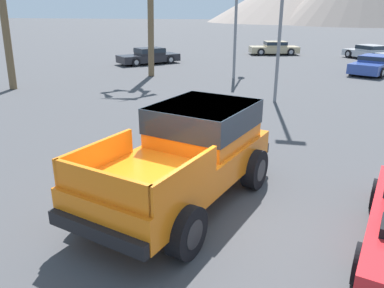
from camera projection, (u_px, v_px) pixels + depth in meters
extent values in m
plane|color=#424244|center=(197.00, 210.00, 7.58)|extent=(320.00, 320.00, 0.00)
cube|color=orange|center=(181.00, 168.00, 7.60)|extent=(3.34, 5.12, 0.59)
cube|color=orange|center=(204.00, 123.00, 8.12)|extent=(2.38, 2.54, 0.84)
cube|color=#1E2833|center=(204.00, 116.00, 8.07)|extent=(2.43, 2.60, 0.53)
cube|color=orange|center=(97.00, 155.00, 6.80)|extent=(0.65, 1.83, 0.48)
cube|color=orange|center=(187.00, 178.00, 5.88)|extent=(0.65, 1.83, 0.48)
cube|color=orange|center=(101.00, 186.00, 5.61)|extent=(1.85, 0.66, 0.48)
cube|color=black|center=(231.00, 142.00, 9.61)|extent=(1.91, 0.75, 0.24)
cube|color=black|center=(96.00, 232.00, 5.70)|extent=(1.91, 0.75, 0.24)
cylinder|color=black|center=(178.00, 152.00, 9.40)|extent=(0.57, 0.95, 0.89)
cylinder|color=#232326|center=(178.00, 152.00, 9.40)|extent=(0.47, 0.57, 0.49)
cylinder|color=black|center=(255.00, 169.00, 8.41)|extent=(0.57, 0.95, 0.89)
cylinder|color=#232326|center=(255.00, 169.00, 8.41)|extent=(0.47, 0.57, 0.49)
cylinder|color=black|center=(93.00, 201.00, 7.02)|extent=(0.57, 0.95, 0.89)
cylinder|color=#232326|center=(93.00, 201.00, 7.02)|extent=(0.47, 0.57, 0.49)
cylinder|color=black|center=(186.00, 232.00, 6.03)|extent=(0.57, 0.95, 0.89)
cylinder|color=#232326|center=(186.00, 232.00, 6.03)|extent=(0.47, 0.57, 0.49)
cylinder|color=black|center=(377.00, 195.00, 7.53)|extent=(0.39, 0.67, 0.63)
cylinder|color=#9E9EA3|center=(377.00, 195.00, 7.53)|extent=(0.32, 0.40, 0.35)
cylinder|color=black|center=(362.00, 265.00, 5.46)|extent=(0.39, 0.67, 0.63)
cylinder|color=#9E9EA3|center=(362.00, 265.00, 5.46)|extent=(0.32, 0.40, 0.35)
cube|color=#334C9E|center=(374.00, 66.00, 23.56)|extent=(3.67, 4.75, 0.59)
cube|color=#334C9E|center=(376.00, 58.00, 23.47)|extent=(2.27, 2.38, 0.38)
cube|color=#1E2833|center=(376.00, 58.00, 23.45)|extent=(2.31, 2.43, 0.23)
cylinder|color=black|center=(381.00, 73.00, 22.10)|extent=(0.49, 0.66, 0.63)
cylinder|color=#9E9EA3|center=(381.00, 73.00, 22.10)|extent=(0.37, 0.42, 0.35)
cylinder|color=black|center=(352.00, 70.00, 23.17)|extent=(0.49, 0.66, 0.63)
cylinder|color=#9E9EA3|center=(352.00, 70.00, 23.17)|extent=(0.37, 0.42, 0.35)
cylinder|color=black|center=(366.00, 65.00, 25.11)|extent=(0.49, 0.66, 0.63)
cylinder|color=#9E9EA3|center=(366.00, 65.00, 25.11)|extent=(0.37, 0.42, 0.35)
cube|color=#B7BABF|center=(369.00, 54.00, 30.47)|extent=(3.88, 4.58, 0.51)
cube|color=#B7BABF|center=(371.00, 48.00, 30.21)|extent=(2.31, 2.38, 0.46)
cube|color=#1E2833|center=(371.00, 47.00, 30.19)|extent=(2.36, 2.43, 0.27)
cylinder|color=black|center=(349.00, 54.00, 31.40)|extent=(0.56, 0.69, 0.68)
cylinder|color=#9E9EA3|center=(349.00, 54.00, 31.40)|extent=(0.40, 0.44, 0.37)
cylinder|color=black|center=(365.00, 53.00, 31.97)|extent=(0.56, 0.69, 0.68)
cylinder|color=#9E9EA3|center=(365.00, 53.00, 31.97)|extent=(0.40, 0.44, 0.37)
cylinder|color=black|center=(374.00, 57.00, 29.04)|extent=(0.56, 0.69, 0.68)
cylinder|color=#9E9EA3|center=(374.00, 57.00, 29.04)|extent=(0.40, 0.44, 0.37)
cube|color=#232328|center=(149.00, 58.00, 27.96)|extent=(4.43, 4.43, 0.52)
cube|color=#232328|center=(150.00, 51.00, 27.84)|extent=(2.43, 2.43, 0.47)
cube|color=#1E2833|center=(150.00, 50.00, 27.83)|extent=(2.48, 2.48, 0.28)
cylinder|color=black|center=(136.00, 62.00, 26.63)|extent=(0.59, 0.58, 0.61)
cylinder|color=#9E9EA3|center=(136.00, 62.00, 26.63)|extent=(0.40, 0.40, 0.33)
cylinder|color=black|center=(127.00, 60.00, 27.97)|extent=(0.59, 0.58, 0.61)
cylinder|color=#9E9EA3|center=(127.00, 60.00, 27.97)|extent=(0.40, 0.40, 0.33)
cylinder|color=black|center=(170.00, 60.00, 28.02)|extent=(0.59, 0.58, 0.61)
cylinder|color=#9E9EA3|center=(170.00, 60.00, 28.02)|extent=(0.40, 0.40, 0.33)
cylinder|color=black|center=(160.00, 57.00, 29.36)|extent=(0.59, 0.58, 0.61)
cylinder|color=#9E9EA3|center=(160.00, 57.00, 29.36)|extent=(0.40, 0.40, 0.33)
cube|color=tan|center=(274.00, 49.00, 33.74)|extent=(4.60, 2.81, 0.54)
cube|color=tan|center=(275.00, 44.00, 33.57)|extent=(2.14, 1.98, 0.45)
cube|color=#1E2833|center=(275.00, 43.00, 33.56)|extent=(2.18, 2.02, 0.27)
cylinder|color=black|center=(261.00, 52.00, 32.94)|extent=(0.67, 0.37, 0.63)
cylinder|color=#9E9EA3|center=(261.00, 52.00, 32.94)|extent=(0.40, 0.31, 0.35)
cylinder|color=black|center=(257.00, 50.00, 34.56)|extent=(0.67, 0.37, 0.63)
cylinder|color=#9E9EA3|center=(257.00, 50.00, 34.56)|extent=(0.40, 0.31, 0.35)
cylinder|color=black|center=(291.00, 52.00, 33.00)|extent=(0.67, 0.37, 0.63)
cylinder|color=#9E9EA3|center=(291.00, 52.00, 33.00)|extent=(0.40, 0.31, 0.35)
cylinder|color=black|center=(286.00, 50.00, 34.63)|extent=(0.67, 0.37, 0.63)
cylinder|color=#9E9EA3|center=(286.00, 50.00, 34.63)|extent=(0.40, 0.31, 0.35)
cylinder|color=slate|center=(236.00, 27.00, 21.05)|extent=(0.16, 0.16, 5.83)
cylinder|color=slate|center=(282.00, 5.00, 15.13)|extent=(0.14, 0.14, 8.01)
cylinder|color=brown|center=(4.00, 13.00, 18.06)|extent=(0.36, 0.68, 7.34)
cylinder|color=brown|center=(151.00, 5.00, 21.81)|extent=(0.36, 0.99, 8.16)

